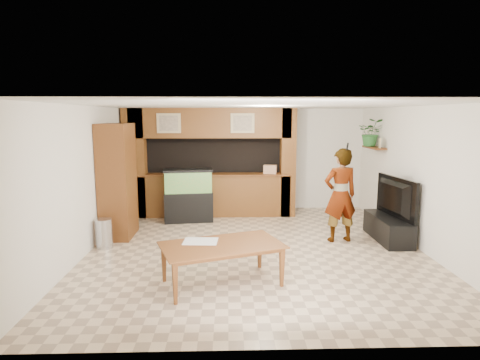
{
  "coord_description": "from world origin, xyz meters",
  "views": [
    {
      "loc": [
        -0.5,
        -7.1,
        2.43
      ],
      "look_at": [
        -0.26,
        0.6,
        1.18
      ],
      "focal_mm": 30.0,
      "sensor_mm": 36.0,
      "label": 1
    }
  ],
  "objects_px": {
    "aquarium": "(188,196)",
    "dining_table": "(223,265)",
    "person": "(340,195)",
    "television": "(390,197)",
    "pantry_cabinet": "(117,181)"
  },
  "relations": [
    {
      "from": "dining_table",
      "to": "aquarium",
      "type": "bearing_deg",
      "value": 83.74
    },
    {
      "from": "pantry_cabinet",
      "to": "person",
      "type": "distance_m",
      "value": 4.39
    },
    {
      "from": "pantry_cabinet",
      "to": "television",
      "type": "xyz_separation_m",
      "value": [
        5.35,
        -0.43,
        -0.28
      ]
    },
    {
      "from": "television",
      "to": "dining_table",
      "type": "xyz_separation_m",
      "value": [
        -3.23,
        -2.03,
        -0.55
      ]
    },
    {
      "from": "dining_table",
      "to": "person",
      "type": "bearing_deg",
      "value": 22.29
    },
    {
      "from": "aquarium",
      "to": "dining_table",
      "type": "bearing_deg",
      "value": -83.9
    },
    {
      "from": "aquarium",
      "to": "person",
      "type": "xyz_separation_m",
      "value": [
        3.07,
        -1.56,
        0.31
      ]
    },
    {
      "from": "pantry_cabinet",
      "to": "dining_table",
      "type": "distance_m",
      "value": 3.36
    },
    {
      "from": "pantry_cabinet",
      "to": "dining_table",
      "type": "height_order",
      "value": "pantry_cabinet"
    },
    {
      "from": "person",
      "to": "dining_table",
      "type": "height_order",
      "value": "person"
    },
    {
      "from": "person",
      "to": "dining_table",
      "type": "distance_m",
      "value": 3.06
    },
    {
      "from": "person",
      "to": "television",
      "type": "bearing_deg",
      "value": 171.8
    },
    {
      "from": "aquarium",
      "to": "pantry_cabinet",
      "type": "bearing_deg",
      "value": -146.88
    },
    {
      "from": "pantry_cabinet",
      "to": "person",
      "type": "height_order",
      "value": "pantry_cabinet"
    },
    {
      "from": "aquarium",
      "to": "television",
      "type": "bearing_deg",
      "value": -27.57
    }
  ]
}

